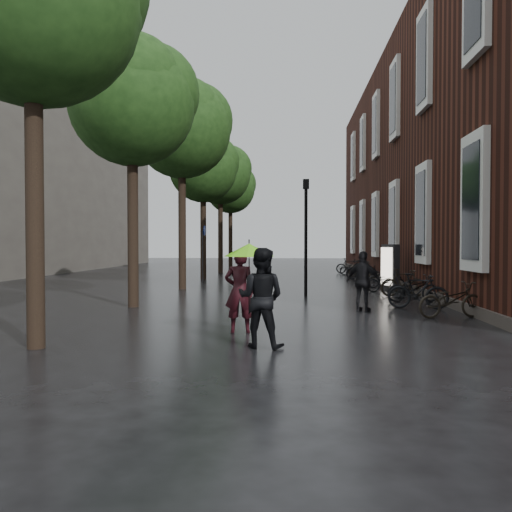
# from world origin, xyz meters

# --- Properties ---
(ground) EXTENTS (120.00, 120.00, 0.00)m
(ground) POSITION_xyz_m (0.00, 0.00, 0.00)
(ground) COLOR black
(brick_building) EXTENTS (10.20, 33.20, 12.00)m
(brick_building) POSITION_xyz_m (10.47, 19.46, 5.99)
(brick_building) COLOR #38160F
(brick_building) RESTS_ON ground
(street_trees) EXTENTS (4.33, 34.03, 8.91)m
(street_trees) POSITION_xyz_m (-3.99, 15.91, 6.34)
(street_trees) COLOR black
(street_trees) RESTS_ON ground
(person_burgundy) EXTENTS (0.68, 0.46, 1.79)m
(person_burgundy) POSITION_xyz_m (-0.44, 2.88, 0.90)
(person_burgundy) COLOR black
(person_burgundy) RESTS_ON ground
(person_black) EXTENTS (1.03, 0.89, 1.84)m
(person_black) POSITION_xyz_m (0.11, 1.36, 0.92)
(person_black) COLOR black
(person_black) RESTS_ON ground
(lime_umbrella) EXTENTS (1.01, 1.01, 1.50)m
(lime_umbrella) POSITION_xyz_m (-0.17, 2.08, 1.79)
(lime_umbrella) COLOR black
(lime_umbrella) RESTS_ON ground
(pedestrian_walking) EXTENTS (1.08, 0.86, 1.71)m
(pedestrian_walking) POSITION_xyz_m (2.71, 6.39, 0.86)
(pedestrian_walking) COLOR black
(pedestrian_walking) RESTS_ON ground
(parked_bicycles) EXTENTS (2.22, 20.29, 1.04)m
(parked_bicycles) POSITION_xyz_m (4.62, 14.50, 0.47)
(parked_bicycles) COLOR black
(parked_bicycles) RESTS_ON ground
(ad_lightbox) EXTENTS (0.29, 1.26, 1.90)m
(ad_lightbox) POSITION_xyz_m (4.72, 12.85, 0.95)
(ad_lightbox) COLOR black
(ad_lightbox) RESTS_ON ground
(lamp_post) EXTENTS (0.22, 0.22, 4.26)m
(lamp_post) POSITION_xyz_m (1.22, 10.41, 2.59)
(lamp_post) COLOR black
(lamp_post) RESTS_ON ground
(cycle_sign) EXTENTS (0.15, 0.52, 2.85)m
(cycle_sign) POSITION_xyz_m (-3.72, 17.18, 1.88)
(cycle_sign) COLOR #262628
(cycle_sign) RESTS_ON ground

